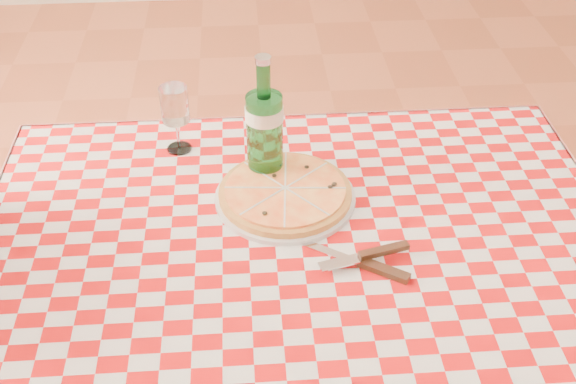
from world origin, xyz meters
name	(u,v)px	position (x,y,z in m)	size (l,w,h in m)	color
dining_table	(300,269)	(0.00, 0.00, 0.66)	(1.20, 0.80, 0.75)	brown
tablecloth	(300,235)	(0.00, 0.00, 0.75)	(1.30, 0.90, 0.01)	#AB0A0B
pizza_plate	(285,192)	(-0.02, 0.11, 0.78)	(0.30, 0.30, 0.04)	#CD8944
water_bottle	(264,119)	(-0.06, 0.20, 0.90)	(0.08, 0.08, 0.29)	#1A6A29
wine_glass	(176,119)	(-0.26, 0.32, 0.84)	(0.06, 0.06, 0.16)	white
cutlery	(359,259)	(0.10, -0.10, 0.77)	(0.26, 0.21, 0.03)	silver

